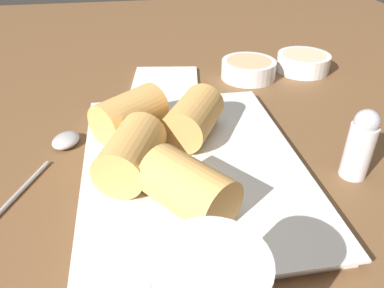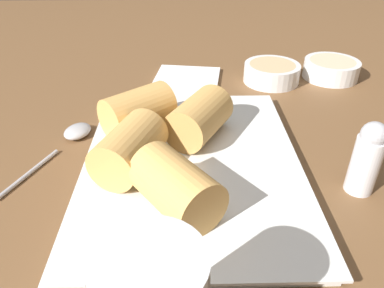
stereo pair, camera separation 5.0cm
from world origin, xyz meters
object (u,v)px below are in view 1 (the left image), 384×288
spoon (62,145)px  salt_shaker (360,144)px  dipping_bowl_far (303,62)px  napkin (165,82)px  serving_plate (192,165)px  dipping_bowl_near (248,69)px

spoon → salt_shaker: (10.93, 33.63, 3.54)cm
dipping_bowl_far → napkin: size_ratio=0.66×
dipping_bowl_far → spoon: 45.34cm
serving_plate → dipping_bowl_near: bearing=150.5°
salt_shaker → napkin: bearing=-147.4°
dipping_bowl_far → napkin: (1.77, -25.69, -1.42)cm
serving_plate → salt_shaker: salt_shaker is taller
serving_plate → salt_shaker: 18.80cm
dipping_bowl_far → spoon: bearing=-64.1°
napkin → dipping_bowl_far: bearing=93.9°
dipping_bowl_near → serving_plate: bearing=-29.5°
serving_plate → salt_shaker: bearing=77.9°
serving_plate → spoon: 17.08cm
serving_plate → salt_shaker: (3.88, 18.07, 3.44)cm
dipping_bowl_far → spoon: size_ratio=0.61×
serving_plate → napkin: (-25.07, -0.46, -0.46)cm
serving_plate → napkin: bearing=-178.9°
serving_plate → dipping_bowl_near: size_ratio=3.51×
spoon → salt_shaker: salt_shaker is taller
dipping_bowl_near → dipping_bowl_far: (-1.46, 10.86, 0.00)cm
dipping_bowl_near → salt_shaker: size_ratio=1.14×
dipping_bowl_near → dipping_bowl_far: 10.96cm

